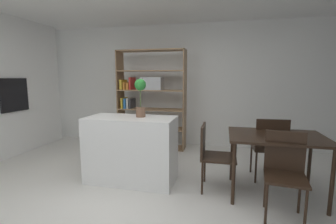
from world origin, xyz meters
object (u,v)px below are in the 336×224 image
at_px(built_in_oven, 14,95).
at_px(dining_table, 276,142).
at_px(dining_chair_far, 270,144).
at_px(dining_chair_near, 285,167).
at_px(kitchen_island, 131,149).
at_px(potted_plant_on_island, 140,95).
at_px(open_bookshelf, 148,98).
at_px(dining_chair_island_side, 211,151).

distance_m(built_in_oven, dining_table, 4.52).
bearing_deg(dining_chair_far, dining_chair_near, 86.82).
relative_size(kitchen_island, potted_plant_on_island, 2.34).
relative_size(built_in_oven, dining_table, 0.55).
height_order(kitchen_island, potted_plant_on_island, potted_plant_on_island).
relative_size(dining_chair_far, dining_chair_near, 1.02).
relative_size(dining_table, dining_chair_far, 1.23).
relative_size(built_in_oven, open_bookshelf, 0.30).
distance_m(open_bookshelf, dining_chair_far, 2.60).
bearing_deg(built_in_oven, dining_chair_far, -1.88).
xyz_separation_m(built_in_oven, dining_table, (4.46, -0.57, -0.47)).
bearing_deg(dining_chair_near, built_in_oven, 174.40).
bearing_deg(dining_chair_far, potted_plant_on_island, 8.02).
relative_size(built_in_oven, potted_plant_on_island, 1.16).
height_order(dining_table, dining_chair_near, dining_chair_near).
bearing_deg(potted_plant_on_island, dining_chair_near, -15.45).
height_order(potted_plant_on_island, dining_table, potted_plant_on_island).
relative_size(dining_table, dining_chair_near, 1.25).
xyz_separation_m(dining_chair_far, dining_chair_near, (0.01, -0.86, -0.01)).
height_order(kitchen_island, dining_chair_near, kitchen_island).
bearing_deg(potted_plant_on_island, dining_chair_far, 11.57).
height_order(built_in_oven, dining_chair_near, built_in_oven).
xyz_separation_m(potted_plant_on_island, dining_chair_island_side, (1.00, -0.06, -0.72)).
xyz_separation_m(dining_chair_far, dining_chair_island_side, (-0.79, -0.43, -0.03)).
bearing_deg(open_bookshelf, built_in_oven, -153.80).
relative_size(dining_chair_near, dining_chair_island_side, 1.04).
xyz_separation_m(dining_table, dining_chair_near, (0.01, -0.44, -0.16)).
relative_size(dining_chair_far, dining_chair_island_side, 1.06).
height_order(kitchen_island, dining_chair_island_side, kitchen_island).
height_order(built_in_oven, dining_chair_island_side, built_in_oven).
xyz_separation_m(potted_plant_on_island, open_bookshelf, (-0.43, 1.62, -0.18)).
bearing_deg(potted_plant_on_island, dining_chair_island_side, -3.51).
relative_size(open_bookshelf, dining_chair_island_side, 2.34).
bearing_deg(dining_table, dining_chair_far, 89.16).
xyz_separation_m(dining_chair_near, dining_chair_island_side, (-0.80, 0.44, -0.02)).
distance_m(dining_chair_far, dining_chair_island_side, 0.90).
bearing_deg(potted_plant_on_island, open_bookshelf, 104.74).
xyz_separation_m(kitchen_island, dining_chair_near, (1.93, -0.44, 0.07)).
height_order(built_in_oven, kitchen_island, built_in_oven).
xyz_separation_m(open_bookshelf, dining_chair_island_side, (1.43, -1.68, -0.54)).
distance_m(open_bookshelf, dining_chair_island_side, 2.27).
bearing_deg(dining_chair_island_side, dining_chair_far, -61.53).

